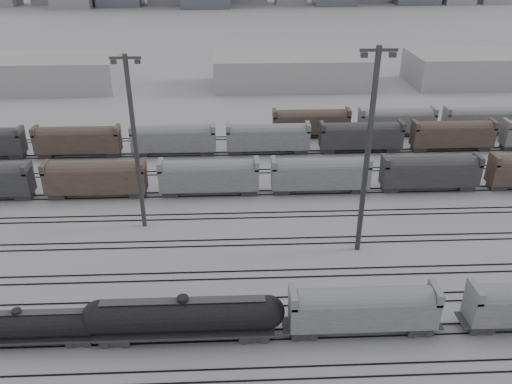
{
  "coord_description": "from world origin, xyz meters",
  "views": [
    {
      "loc": [
        -4.93,
        -36.59,
        35.15
      ],
      "look_at": [
        -2.21,
        24.56,
        4.0
      ],
      "focal_mm": 35.0,
      "sensor_mm": 36.0,
      "label": 1
    }
  ],
  "objects_px": {
    "tank_car_b": "(184,316)",
    "hopper_car_a": "(363,307)",
    "tank_car_a": "(20,325)",
    "light_mast_c": "(368,151)"
  },
  "relations": [
    {
      "from": "tank_car_b",
      "to": "hopper_car_a",
      "type": "distance_m",
      "value": 17.39
    },
    {
      "from": "tank_car_a",
      "to": "light_mast_c",
      "type": "xyz_separation_m",
      "value": [
        36.1,
        14.94,
        11.16
      ]
    },
    {
      "from": "tank_car_b",
      "to": "light_mast_c",
      "type": "distance_m",
      "value": 27.48
    },
    {
      "from": "hopper_car_a",
      "to": "light_mast_c",
      "type": "bearing_deg",
      "value": 78.33
    },
    {
      "from": "hopper_car_a",
      "to": "light_mast_c",
      "type": "xyz_separation_m",
      "value": [
        3.09,
        14.94,
        10.21
      ]
    },
    {
      "from": "tank_car_a",
      "to": "tank_car_b",
      "type": "relative_size",
      "value": 0.81
    },
    {
      "from": "tank_car_b",
      "to": "light_mast_c",
      "type": "relative_size",
      "value": 0.77
    },
    {
      "from": "tank_car_a",
      "to": "tank_car_b",
      "type": "distance_m",
      "value": 15.64
    },
    {
      "from": "tank_car_b",
      "to": "light_mast_c",
      "type": "bearing_deg",
      "value": 36.13
    },
    {
      "from": "tank_car_a",
      "to": "light_mast_c",
      "type": "relative_size",
      "value": 0.62
    }
  ]
}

